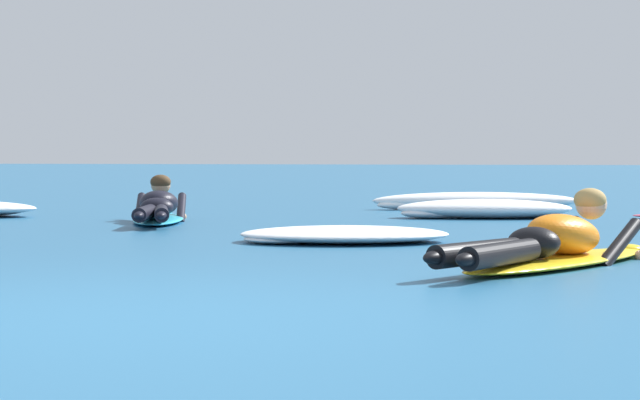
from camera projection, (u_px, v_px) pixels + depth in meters
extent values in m
plane|color=#235B84|center=(431.00, 213.00, 15.50)|extent=(120.00, 120.00, 0.00)
ellipsoid|color=yellow|center=(560.00, 260.00, 8.24)|extent=(1.42, 2.34, 0.07)
ellipsoid|color=yellow|center=(629.00, 248.00, 9.14)|extent=(0.25, 0.26, 0.06)
ellipsoid|color=orange|center=(563.00, 234.00, 8.28)|extent=(0.66, 0.82, 0.35)
ellipsoid|color=black|center=(534.00, 243.00, 7.94)|extent=(0.42, 0.39, 0.20)
cylinder|color=black|center=(477.00, 253.00, 7.53)|extent=(0.51, 0.81, 0.14)
ellipsoid|color=black|center=(436.00, 257.00, 7.21)|extent=(0.18, 0.24, 0.08)
cylinder|color=black|center=(501.00, 254.00, 7.44)|extent=(0.43, 0.84, 0.14)
ellipsoid|color=black|center=(468.00, 259.00, 7.08)|extent=(0.18, 0.24, 0.08)
cylinder|color=black|center=(559.00, 242.00, 8.73)|extent=(0.32, 0.57, 0.34)
sphere|color=tan|center=(583.00, 253.00, 9.04)|extent=(0.09, 0.09, 0.09)
cylinder|color=black|center=(619.00, 245.00, 8.45)|extent=(0.32, 0.57, 0.34)
sphere|color=tan|center=(591.00, 204.00, 8.61)|extent=(0.21, 0.21, 0.21)
ellipsoid|color=#AD894C|center=(590.00, 200.00, 8.59)|extent=(0.28, 0.27, 0.16)
ellipsoid|color=#2DB2D1|center=(159.00, 219.00, 13.36)|extent=(1.09, 2.18, 0.07)
ellipsoid|color=#2DB2D1|center=(164.00, 213.00, 14.37)|extent=(0.23, 0.24, 0.06)
ellipsoid|color=black|center=(159.00, 203.00, 13.40)|extent=(0.56, 0.70, 0.34)
ellipsoid|color=black|center=(157.00, 207.00, 13.04)|extent=(0.41, 0.36, 0.20)
cylinder|color=black|center=(145.00, 213.00, 12.44)|extent=(0.34, 0.91, 0.14)
ellipsoid|color=black|center=(139.00, 215.00, 11.99)|extent=(0.16, 0.24, 0.08)
cylinder|color=black|center=(162.00, 213.00, 12.45)|extent=(0.44, 0.90, 0.14)
ellipsoid|color=black|center=(161.00, 215.00, 12.00)|extent=(0.16, 0.24, 0.08)
cylinder|color=black|center=(140.00, 209.00, 13.73)|extent=(0.26, 0.61, 0.35)
sphere|color=tan|center=(143.00, 217.00, 14.13)|extent=(0.09, 0.09, 0.09)
cylinder|color=black|center=(181.00, 209.00, 13.74)|extent=(0.26, 0.61, 0.35)
sphere|color=tan|center=(183.00, 217.00, 14.12)|extent=(0.09, 0.09, 0.09)
sphere|color=tan|center=(161.00, 185.00, 13.76)|extent=(0.21, 0.21, 0.21)
ellipsoid|color=#47331E|center=(161.00, 182.00, 13.74)|extent=(0.27, 0.25, 0.16)
ellipsoid|color=white|center=(345.00, 234.00, 10.42)|extent=(1.92, 1.52, 0.13)
ellipsoid|color=white|center=(395.00, 235.00, 10.60)|extent=(0.70, 0.68, 0.09)
ellipsoid|color=white|center=(282.00, 239.00, 10.30)|extent=(0.71, 0.69, 0.07)
ellipsoid|color=white|center=(484.00, 209.00, 14.20)|extent=(2.04, 1.14, 0.21)
ellipsoid|color=white|center=(527.00, 211.00, 14.30)|extent=(0.81, 0.67, 0.15)
ellipsoid|color=white|center=(432.00, 213.00, 14.15)|extent=(0.79, 0.59, 0.12)
ellipsoid|color=white|center=(476.00, 201.00, 16.30)|extent=(2.68, 1.07, 0.23)
ellipsoid|color=white|center=(527.00, 203.00, 16.37)|extent=(0.97, 0.59, 0.16)
ellipsoid|color=white|center=(414.00, 205.00, 16.25)|extent=(0.98, 0.50, 0.12)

